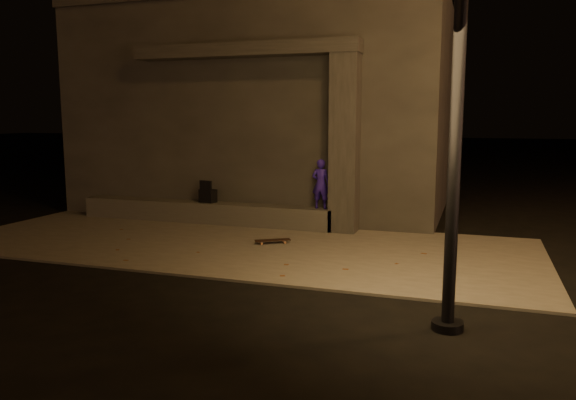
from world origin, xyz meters
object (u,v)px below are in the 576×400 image
(backpack, at_px, (208,195))
(column, at_px, (345,144))
(skateboarder, at_px, (321,184))
(skateboard, at_px, (273,240))

(backpack, bearing_deg, column, 12.49)
(skateboarder, xyz_separation_m, backpack, (-2.61, 0.00, -0.35))
(skateboarder, bearing_deg, backpack, 0.70)
(backpack, distance_m, skateboard, 2.69)
(column, bearing_deg, skateboarder, 180.00)
(skateboarder, relative_size, backpack, 2.06)
(skateboarder, bearing_deg, skateboard, 73.19)
(backpack, xyz_separation_m, skateboard, (2.12, -1.57, -0.56))
(skateboarder, relative_size, skateboard, 1.58)
(skateboarder, bearing_deg, column, -179.30)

